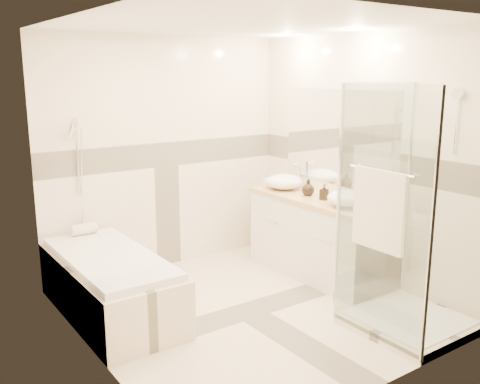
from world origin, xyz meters
TOP-DOWN VIEW (x-y plane):
  - room at (0.06, 0.01)m, footprint 2.82×3.02m
  - bathtub at (-1.02, 0.65)m, footprint 0.75×1.70m
  - vanity at (1.12, 0.30)m, footprint 0.58×1.62m
  - shower_enclosure at (0.83, -0.97)m, footprint 0.96×0.93m
  - vessel_sink_near at (1.10, 0.83)m, footprint 0.42×0.42m
  - vessel_sink_far at (1.10, -0.13)m, footprint 0.40×0.40m
  - faucet_near at (1.32, 0.83)m, footprint 0.11×0.03m
  - faucet_far at (1.32, -0.13)m, footprint 0.12×0.03m
  - amenity_bottle_a at (1.10, 0.19)m, footprint 0.09×0.09m
  - amenity_bottle_b at (1.10, 0.43)m, footprint 0.13×0.13m
  - folded_towels at (1.10, 1.02)m, footprint 0.16×0.24m
  - rolled_towel at (-1.00, 1.36)m, footprint 0.24×0.11m

SIDE VIEW (x-z plane):
  - bathtub at x=-1.02m, z-range 0.03..0.59m
  - vanity at x=1.12m, z-range 0.00..0.85m
  - shower_enclosure at x=0.83m, z-range -0.51..1.53m
  - rolled_towel at x=-1.00m, z-range 0.56..0.67m
  - folded_towels at x=1.10m, z-range 0.85..0.92m
  - vessel_sink_far at x=1.10m, z-range 0.85..1.01m
  - amenity_bottle_a at x=1.10m, z-range 0.85..1.01m
  - vessel_sink_near at x=1.10m, z-range 0.85..1.02m
  - amenity_bottle_b at x=1.10m, z-range 0.85..1.02m
  - faucet_near at x=1.32m, z-range 0.87..1.15m
  - faucet_far at x=1.32m, z-range 0.87..1.18m
  - room at x=0.06m, z-range 0.00..2.52m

